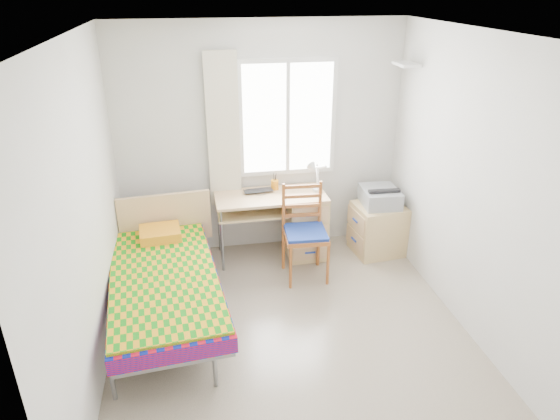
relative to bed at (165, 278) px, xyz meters
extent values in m
plane|color=#BCAD93|center=(1.11, -0.46, -0.43)|extent=(3.50, 3.50, 0.00)
plane|color=white|center=(1.11, -0.46, 2.17)|extent=(3.50, 3.50, 0.00)
plane|color=silver|center=(1.11, 1.29, 0.87)|extent=(3.20, 0.00, 3.20)
plane|color=silver|center=(-0.49, -0.46, 0.87)|extent=(0.00, 3.50, 3.50)
plane|color=silver|center=(2.71, -0.46, 0.87)|extent=(0.00, 3.50, 3.50)
cube|color=white|center=(1.41, 1.27, 1.12)|extent=(1.10, 0.04, 1.30)
cube|color=white|center=(1.41, 1.26, 1.12)|extent=(1.00, 0.02, 1.20)
cube|color=white|center=(1.41, 1.26, 1.12)|extent=(0.04, 0.02, 1.20)
cube|color=beige|center=(0.69, 1.22, 1.02)|extent=(0.35, 0.05, 1.70)
cube|color=white|center=(2.60, 0.94, 1.72)|extent=(0.20, 0.32, 0.03)
cube|color=gray|center=(0.00, -0.07, -0.09)|extent=(1.10, 2.11, 0.06)
cube|color=red|center=(0.00, -0.07, 0.00)|extent=(1.14, 2.13, 0.14)
cube|color=orange|center=(0.00, -0.09, 0.08)|extent=(1.11, 2.01, 0.03)
cube|color=tan|center=(0.00, 0.91, 0.18)|extent=(0.98, 0.14, 0.56)
cube|color=orange|center=(-0.05, 0.64, 0.14)|extent=(0.44, 0.38, 0.10)
cylinder|color=gray|center=(-0.39, -0.99, -0.27)|extent=(0.04, 0.04, 0.33)
cylinder|color=gray|center=(0.39, 0.84, -0.27)|extent=(0.04, 0.04, 0.33)
cube|color=tan|center=(1.16, 0.98, 0.32)|extent=(1.24, 0.58, 0.03)
cube|color=tan|center=(1.56, 0.98, -0.06)|extent=(0.44, 0.55, 0.74)
cube|color=tan|center=(0.94, 0.98, 0.16)|extent=(0.76, 0.53, 0.02)
cylinder|color=gray|center=(0.59, 0.75, -0.06)|extent=(0.03, 0.03, 0.74)
cylinder|color=gray|center=(0.59, 1.21, -0.06)|extent=(0.03, 0.03, 0.74)
cube|color=#A24B1F|center=(1.45, 0.47, 0.07)|extent=(0.47, 0.47, 0.04)
cube|color=navy|center=(1.45, 0.47, 0.10)|extent=(0.45, 0.45, 0.04)
cube|color=#A24B1F|center=(1.45, 0.67, 0.38)|extent=(0.40, 0.05, 0.44)
cylinder|color=#A24B1F|center=(1.25, 0.27, -0.18)|extent=(0.03, 0.03, 0.50)
cylinder|color=#A24B1F|center=(1.65, 0.67, 0.08)|extent=(0.04, 0.04, 1.02)
cube|color=tan|center=(2.41, 0.85, -0.13)|extent=(0.59, 0.54, 0.60)
cube|color=tan|center=(2.13, 0.85, 0.00)|extent=(0.06, 0.45, 0.22)
cube|color=tan|center=(2.13, 0.85, -0.25)|extent=(0.06, 0.45, 0.22)
cube|color=#989CA0|center=(2.41, 0.88, 0.26)|extent=(0.42, 0.48, 0.19)
cube|color=black|center=(2.41, 0.88, 0.35)|extent=(0.34, 0.40, 0.02)
imported|color=black|center=(1.04, 1.04, 0.35)|extent=(0.35, 0.24, 0.03)
cylinder|color=orange|center=(1.24, 1.14, 0.39)|extent=(0.09, 0.09, 0.11)
cylinder|color=white|center=(1.70, 1.00, 0.35)|extent=(0.10, 0.10, 0.03)
cylinder|color=white|center=(1.70, 1.00, 0.50)|extent=(0.02, 0.12, 0.28)
cylinder|color=white|center=(1.68, 0.92, 0.65)|extent=(0.13, 0.25, 0.12)
cone|color=white|center=(1.60, 0.82, 0.68)|extent=(0.15, 0.16, 0.13)
imported|color=gray|center=(0.93, 1.00, 0.16)|extent=(0.24, 0.26, 0.02)
camera|label=1|loc=(0.35, -4.06, 2.51)|focal=32.00mm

